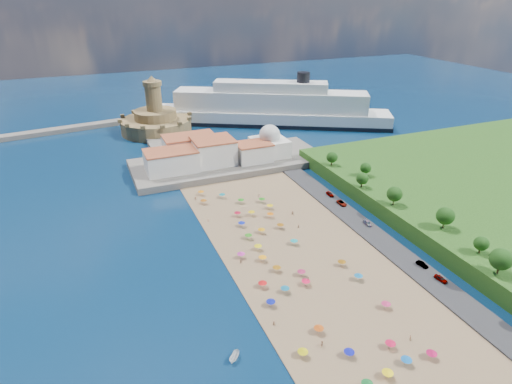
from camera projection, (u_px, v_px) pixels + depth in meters
name	position (u px, v px, depth m)	size (l,w,h in m)	color
ground	(274.00, 247.00, 138.57)	(700.00, 700.00, 0.00)	#071938
terrace	(229.00, 162.00, 202.31)	(90.00, 36.00, 3.00)	#59544C
jetty	(168.00, 146.00, 224.08)	(18.00, 70.00, 2.40)	#59544C
waterfront_buildings	(201.00, 153.00, 195.62)	(57.00, 29.00, 11.00)	silver
domed_building	(270.00, 143.00, 204.32)	(16.00, 16.00, 15.00)	silver
fortress	(156.00, 121.00, 246.78)	(40.00, 40.00, 32.40)	olive
cruise_ship	(270.00, 109.00, 260.78)	(137.93, 88.30, 31.74)	black
beach_parasols	(288.00, 262.00, 127.34)	(31.52, 112.54, 2.20)	gray
beachgoers	(275.00, 253.00, 133.29)	(31.76, 101.67, 1.89)	tan
parked_cars	(367.00, 222.00, 150.35)	(2.44, 64.05, 1.41)	gray
hillside_trees	(423.00, 210.00, 140.28)	(12.50, 107.00, 7.61)	#382314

